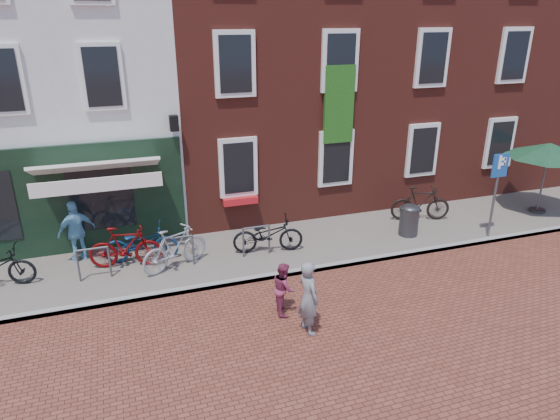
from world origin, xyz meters
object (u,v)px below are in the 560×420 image
object	(u,v)px
bicycle_4	(268,235)
bicycle_1	(126,247)
bicycle_2	(141,243)
bicycle_3	(175,248)
bicycle_5	(420,203)
litter_bin	(409,218)
woman	(308,297)
parking_sign	(497,180)
parasol	(550,148)
cafe_person	(77,231)
boy	(284,288)

from	to	relation	value
bicycle_4	bicycle_1	bearing A→B (deg)	95.68
bicycle_2	bicycle_3	bearing A→B (deg)	-123.59
bicycle_4	bicycle_5	world-z (taller)	bicycle_5
litter_bin	woman	size ratio (longest dim) A/B	0.63
parking_sign	parasol	xyz separation A→B (m)	(2.79, 1.06, 0.44)
parasol	bicycle_4	xyz separation A→B (m)	(-9.06, 0.01, -1.62)
bicycle_3	bicycle_5	xyz separation A→B (m)	(7.51, 0.74, 0.00)
cafe_person	parking_sign	bearing A→B (deg)	146.03
boy	bicycle_4	xyz separation A→B (m)	(0.50, 2.73, 0.00)
cafe_person	bicycle_1	world-z (taller)	cafe_person
parking_sign	bicycle_1	size ratio (longest dim) A/B	1.35
boy	parking_sign	bearing A→B (deg)	-67.11
cafe_person	bicycle_4	size ratio (longest dim) A/B	0.87
litter_bin	parking_sign	world-z (taller)	parking_sign
parking_sign	bicycle_1	world-z (taller)	parking_sign
bicycle_1	bicycle_5	bearing A→B (deg)	-76.88
bicycle_3	woman	bearing A→B (deg)	-171.73
woman	litter_bin	bearing A→B (deg)	-64.45
litter_bin	cafe_person	xyz separation A→B (m)	(-8.86, 1.32, 0.30)
bicycle_3	boy	bearing A→B (deg)	-167.47
parasol	cafe_person	size ratio (longest dim) A/B	1.57
parking_sign	bicycle_2	world-z (taller)	parking_sign
litter_bin	parking_sign	bearing A→B (deg)	-21.05
cafe_person	bicycle_2	bearing A→B (deg)	137.15
cafe_person	bicycle_3	xyz separation A→B (m)	(2.28, -1.20, -0.26)
bicycle_1	bicycle_5	world-z (taller)	same
boy	bicycle_5	world-z (taller)	bicycle_5
boy	bicycle_3	distance (m)	3.25
bicycle_4	litter_bin	bearing A→B (deg)	-83.00
litter_bin	parasol	bearing A→B (deg)	2.80
bicycle_3	bicycle_5	distance (m)	7.55
bicycle_2	boy	bearing A→B (deg)	-133.02
parasol	bicycle_1	xyz separation A→B (m)	(-12.66, 0.31, -1.57)
bicycle_1	bicycle_3	distance (m)	1.23
cafe_person	bicycle_2	world-z (taller)	cafe_person
bicycle_1	bicycle_4	size ratio (longest dim) A/B	0.97
bicycle_1	bicycle_4	xyz separation A→B (m)	(3.60, -0.30, -0.05)
cafe_person	bicycle_5	distance (m)	9.80
bicycle_3	cafe_person	bearing A→B (deg)	37.59
boy	cafe_person	distance (m)	5.70
bicycle_3	bicycle_5	bearing A→B (deg)	-108.94
parking_sign	woman	distance (m)	7.05
litter_bin	woman	bearing A→B (deg)	-143.16
bicycle_1	bicycle_3	world-z (taller)	same
cafe_person	bicycle_1	size ratio (longest dim) A/B	0.89
bicycle_1	bicycle_5	distance (m)	8.67
boy	cafe_person	bearing A→B (deg)	57.23
boy	bicycle_5	distance (m)	6.48
woman	boy	distance (m)	0.87
parking_sign	bicycle_5	size ratio (longest dim) A/B	1.35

